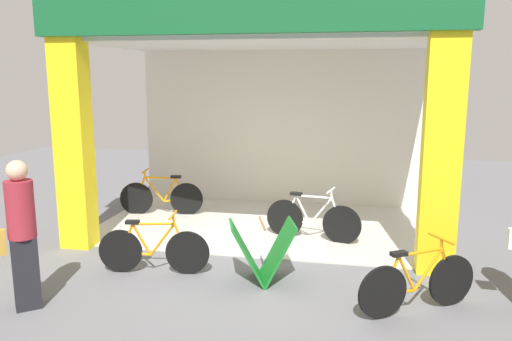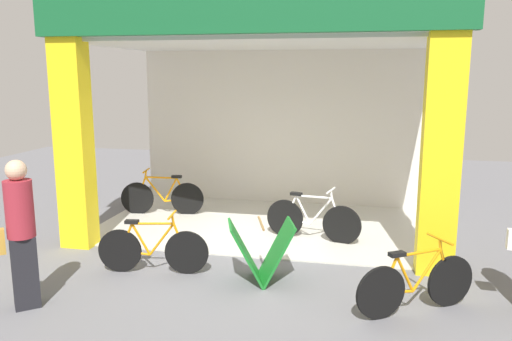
% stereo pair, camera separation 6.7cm
% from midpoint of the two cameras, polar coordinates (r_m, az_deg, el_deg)
% --- Properties ---
extents(ground_plane, '(19.58, 19.58, 0.00)m').
position_cam_midpoint_polar(ground_plane, '(7.63, -1.09, -9.69)').
color(ground_plane, slate).
rests_on(ground_plane, ground).
extents(shop_facade, '(5.99, 3.69, 3.94)m').
position_cam_midpoint_polar(shop_facade, '(8.86, 1.42, 7.16)').
color(shop_facade, beige).
rests_on(shop_facade, ground).
extents(bicycle_inside_0, '(1.56, 0.47, 0.87)m').
position_cam_midpoint_polar(bicycle_inside_0, '(8.34, 6.54, -5.44)').
color(bicycle_inside_0, black).
rests_on(bicycle_inside_0, ground).
extents(bicycle_inside_1, '(1.58, 0.43, 0.87)m').
position_cam_midpoint_polar(bicycle_inside_1, '(9.92, -10.20, -2.91)').
color(bicycle_inside_1, black).
rests_on(bicycle_inside_1, ground).
extents(bicycle_parked_0, '(1.51, 0.42, 0.83)m').
position_cam_midpoint_polar(bicycle_parked_0, '(7.11, -11.19, -8.60)').
color(bicycle_parked_0, black).
rests_on(bicycle_parked_0, ground).
extents(bicycle_parked_1, '(1.33, 0.86, 0.85)m').
position_cam_midpoint_polar(bicycle_parked_1, '(6.16, 17.75, -11.96)').
color(bicycle_parked_1, black).
rests_on(bicycle_parked_1, ground).
extents(sandwich_board_sign, '(0.97, 0.81, 0.81)m').
position_cam_midpoint_polar(sandwich_board_sign, '(6.69, 0.86, -9.07)').
color(sandwich_board_sign, '#197226').
rests_on(sandwich_board_sign, ground).
extents(pedestrian_1, '(0.51, 0.48, 1.73)m').
position_cam_midpoint_polar(pedestrian_1, '(6.39, -24.51, -6.38)').
color(pedestrian_1, black).
rests_on(pedestrian_1, ground).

